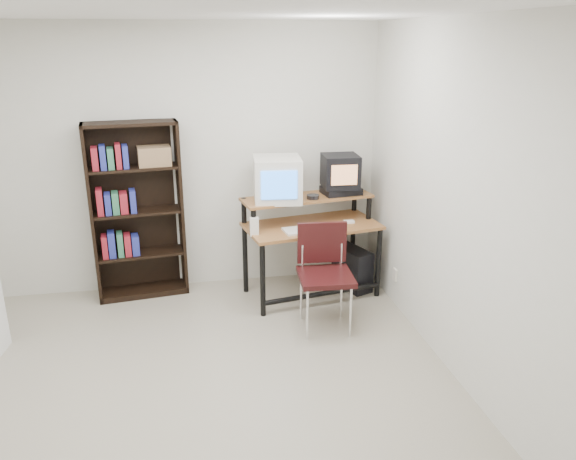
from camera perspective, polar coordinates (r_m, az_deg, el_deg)
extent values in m
cube|color=#A69E8A|center=(4.28, -10.05, -16.38)|extent=(4.00, 4.00, 0.01)
cube|color=white|center=(3.50, -12.64, 21.04)|extent=(4.00, 4.00, 0.01)
cube|color=beige|center=(5.62, -11.24, 6.83)|extent=(4.00, 0.01, 2.60)
cube|color=beige|center=(1.89, -11.07, -18.87)|extent=(4.00, 0.01, 2.60)
cube|color=beige|center=(4.16, 17.49, 2.06)|extent=(0.01, 4.00, 2.60)
cube|color=#9C6433|center=(5.44, 2.43, 0.43)|extent=(1.37, 0.85, 0.03)
cube|color=#9C6433|center=(5.47, 1.95, 3.31)|extent=(1.32, 0.60, 0.02)
cylinder|color=black|center=(5.13, -2.59, -5.07)|extent=(0.05, 0.05, 0.72)
cylinder|color=black|center=(5.58, 9.18, -3.25)|extent=(0.05, 0.05, 0.72)
cylinder|color=black|center=(5.57, -4.40, -1.63)|extent=(0.05, 0.05, 0.98)
cylinder|color=black|center=(5.99, 6.63, -0.20)|extent=(0.05, 0.05, 0.98)
cylinder|color=black|center=(5.42, 3.50, -6.47)|extent=(1.19, 0.26, 0.05)
cube|color=beige|center=(5.32, -1.11, 5.18)|extent=(0.47, 0.47, 0.42)
cube|color=#2F7CF8|center=(5.11, -0.90, 4.58)|extent=(0.33, 0.04, 0.26)
cube|color=black|center=(5.58, 5.39, 3.96)|extent=(0.39, 0.30, 0.08)
cube|color=black|center=(5.54, 5.33, 5.98)|extent=(0.35, 0.34, 0.32)
cube|color=tan|center=(5.38, 5.75, 5.57)|extent=(0.25, 0.02, 0.19)
cylinder|color=#26262B|center=(5.39, 2.54, 3.33)|extent=(0.15, 0.15, 0.05)
cube|color=beige|center=(5.26, 2.10, -0.01)|extent=(0.49, 0.27, 0.03)
cube|color=black|center=(5.52, 6.25, 0.65)|extent=(0.27, 0.25, 0.01)
cube|color=white|center=(5.50, 6.21, 0.80)|extent=(0.10, 0.06, 0.03)
cube|color=beige|center=(5.15, -3.44, 0.35)|extent=(0.09, 0.08, 0.17)
cube|color=black|center=(5.80, 6.53, -3.86)|extent=(0.34, 0.49, 0.42)
cube|color=black|center=(4.87, 3.85, -4.77)|extent=(0.49, 0.49, 0.04)
cube|color=black|center=(4.97, 3.47, -1.27)|extent=(0.44, 0.07, 0.37)
cylinder|color=silver|center=(4.78, 1.98, -8.58)|extent=(0.02, 0.02, 0.47)
cylinder|color=silver|center=(4.85, 6.37, -8.29)|extent=(0.02, 0.02, 0.47)
cylinder|color=silver|center=(5.11, 1.34, -6.67)|extent=(0.02, 0.02, 0.47)
cylinder|color=silver|center=(5.17, 5.44, -6.43)|extent=(0.02, 0.02, 0.47)
cube|color=black|center=(5.58, -19.31, 1.36)|extent=(0.07, 0.29, 1.72)
cube|color=black|center=(5.61, -10.85, 2.20)|extent=(0.07, 0.29, 1.72)
cube|color=black|center=(5.71, -15.15, 2.16)|extent=(0.86, 0.13, 1.72)
cube|color=black|center=(5.40, -15.84, 10.38)|extent=(0.89, 0.39, 0.03)
cube|color=black|center=(5.87, -14.38, -5.97)|extent=(0.89, 0.39, 0.06)
cube|color=black|center=(5.72, -14.70, -2.33)|extent=(0.83, 0.37, 0.03)
cube|color=black|center=(5.58, -15.07, 1.79)|extent=(0.83, 0.37, 0.02)
cube|color=black|center=(5.47, -15.45, 6.09)|extent=(0.83, 0.37, 0.02)
cube|color=brown|center=(5.46, -13.44, 7.33)|extent=(0.32, 0.25, 0.18)
cube|color=beige|center=(5.47, 10.82, -4.49)|extent=(0.02, 0.08, 0.12)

